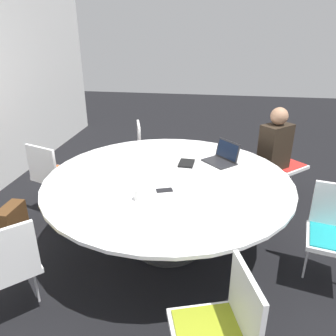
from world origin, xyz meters
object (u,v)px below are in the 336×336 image
laptop (223,157)px  spiral_notebook (186,163)px  chair_4 (221,326)px  chair_5 (336,229)px  chair_3 (5,263)px  chair_0 (281,159)px  cell_phone (164,190)px  chair_1 (149,148)px  person_0 (276,150)px  chair_2 (52,172)px  handbag (12,218)px  coffee_cup (140,195)px

laptop → spiral_notebook: (-0.12, 0.36, -0.04)m
chair_4 → chair_5: 1.45m
chair_3 → laptop: size_ratio=2.17×
chair_0 → cell_phone: size_ratio=5.56×
spiral_notebook → chair_5: bearing=-115.5°
chair_0 → chair_1: size_ratio=1.00×
chair_1 → chair_4: bearing=3.3°
person_0 → chair_2: bearing=-30.0°
spiral_notebook → handbag: 1.99m
chair_1 → chair_5: (-1.66, -1.93, 0.00)m
laptop → handbag: (-0.46, 2.22, -0.66)m
coffee_cup → handbag: size_ratio=0.27×
chair_0 → chair_5: (-1.54, -0.20, 0.00)m
chair_3 → chair_0: bearing=1.6°
chair_5 → handbag: size_ratio=2.40×
chair_4 → laptop: 1.87m
handbag → coffee_cup: bearing=-106.5°
chair_1 → chair_2: 1.33m
chair_0 → person_0: person_0 is taller
cell_phone → chair_1: bearing=16.5°
chair_1 → chair_3: bearing=-28.3°
chair_1 → laptop: size_ratio=2.17×
chair_2 → chair_3: bearing=-55.0°
cell_phone → chair_4: bearing=-155.7°
chair_4 → spiral_notebook: bearing=-5.5°
chair_0 → laptop: (-0.79, 0.74, 0.29)m
chair_0 → spiral_notebook: bearing=-3.8°
chair_4 → laptop: laptop is taller
spiral_notebook → cell_phone: 0.63m
chair_4 → spiral_notebook: (1.74, 0.38, 0.24)m
laptop → spiral_notebook: size_ratio=1.83×
chair_5 → coffee_cup: size_ratio=8.88×
chair_4 → laptop: (1.85, 0.01, 0.29)m
chair_1 → laptop: (-0.92, -0.98, 0.29)m
spiral_notebook → cell_phone: (-0.61, 0.13, -0.01)m
person_0 → handbag: (-1.03, 2.85, -0.57)m
laptop → coffee_cup: laptop is taller
chair_4 → person_0: person_0 is taller
chair_0 → laptop: 1.12m
laptop → cell_phone: 0.88m
coffee_cup → chair_4: bearing=-143.9°
chair_4 → chair_2: bearing=28.7°
chair_2 → chair_4: same height
chair_0 → chair_3: size_ratio=1.00×
chair_0 → cell_phone: (-1.52, 1.24, 0.24)m
coffee_cup → cell_phone: 0.26m
person_0 → laptop: 0.85m
chair_1 → chair_4: 2.95m
person_0 → spiral_notebook: (-0.68, 0.99, 0.05)m
chair_5 → chair_4: bearing=63.1°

